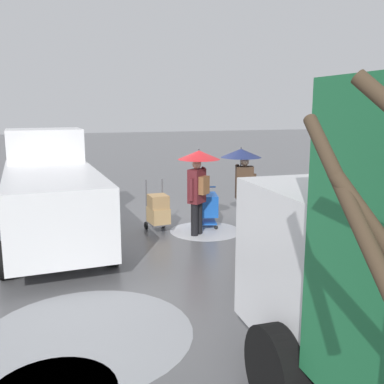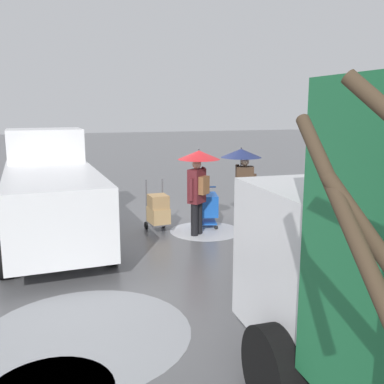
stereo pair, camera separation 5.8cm
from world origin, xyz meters
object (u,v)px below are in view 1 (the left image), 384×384
(shopping_cart_vendor, at_px, (207,206))
(pedestrian_black_side, at_px, (242,169))
(cargo_van_parked_right, at_px, (51,195))
(hand_dolly_boxes, at_px, (158,210))
(pedestrian_pink_side, at_px, (198,173))

(shopping_cart_vendor, height_order, pedestrian_black_side, pedestrian_black_side)
(cargo_van_parked_right, relative_size, shopping_cart_vendor, 5.22)
(cargo_van_parked_right, relative_size, hand_dolly_boxes, 4.14)
(shopping_cart_vendor, relative_size, hand_dolly_boxes, 0.79)
(cargo_van_parked_right, bearing_deg, hand_dolly_boxes, -173.20)
(hand_dolly_boxes, relative_size, pedestrian_pink_side, 0.61)
(hand_dolly_boxes, xyz_separation_m, pedestrian_pink_side, (-0.89, 0.58, 1.01))
(hand_dolly_boxes, bearing_deg, pedestrian_pink_side, 146.84)
(pedestrian_pink_side, bearing_deg, pedestrian_black_side, -174.84)
(cargo_van_parked_right, distance_m, pedestrian_pink_side, 3.49)
(shopping_cart_vendor, bearing_deg, pedestrian_black_side, 146.58)
(shopping_cart_vendor, distance_m, pedestrian_pink_side, 1.26)
(cargo_van_parked_right, distance_m, pedestrian_black_side, 4.72)
(cargo_van_parked_right, relative_size, pedestrian_pink_side, 2.53)
(hand_dolly_boxes, xyz_separation_m, pedestrian_black_side, (-2.12, 0.47, 1.03))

